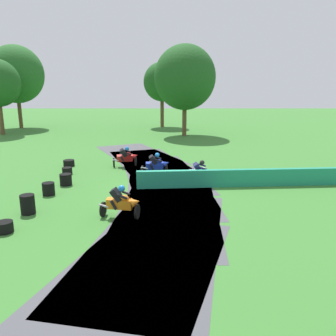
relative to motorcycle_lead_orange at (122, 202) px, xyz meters
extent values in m
plane|color=#38752D|center=(1.89, 4.08, -0.66)|extent=(120.00, 120.00, 0.00)
cube|color=#47474C|center=(0.77, -4.61, -0.66)|extent=(6.75, 10.12, 0.01)
cube|color=#47474C|center=(1.49, -1.77, -0.66)|extent=(5.72, 9.91, 0.01)
cube|color=#47474C|center=(1.85, 1.14, -0.66)|extent=(4.61, 9.53, 0.01)
cube|color=#47474C|center=(1.83, 4.08, -0.66)|extent=(4.73, 9.58, 0.01)
cube|color=#47474C|center=(1.44, 6.98, -0.66)|extent=(5.83, 9.94, 0.01)
cube|color=#47474C|center=(0.68, 9.82, -0.66)|extent=(6.85, 10.13, 0.01)
cube|color=#47474C|center=(-0.44, 12.53, -0.66)|extent=(7.75, 10.16, 0.01)
cube|color=#1E8466|center=(7.67, 4.49, -0.21)|extent=(14.89, 1.35, 0.90)
cylinder|color=black|center=(0.62, -0.07, -0.36)|extent=(0.21, 0.68, 0.67)
cylinder|color=black|center=(-0.75, 0.19, -0.36)|extent=(0.21, 0.68, 0.67)
cube|color=orange|center=(-0.07, 0.02, -0.07)|extent=(1.04, 0.51, 0.43)
ellipsoid|color=orange|center=(0.10, -0.04, 0.19)|extent=(0.49, 0.38, 0.27)
cone|color=orange|center=(0.59, -0.12, 0.05)|extent=(0.45, 0.40, 0.44)
cylinder|color=#B2B2B7|center=(-0.68, 0.03, -0.16)|extent=(0.42, 0.17, 0.17)
cube|color=black|center=(-0.16, -0.01, 0.31)|extent=(0.55, 0.35, 0.60)
sphere|color=#1E7FE0|center=(0.05, -0.09, 0.59)|extent=(0.26, 0.26, 0.26)
cylinder|color=black|center=(0.15, 0.11, 0.36)|extent=(0.44, 0.16, 0.24)
cylinder|color=black|center=(0.08, -0.24, 0.32)|extent=(0.44, 0.16, 0.24)
cylinder|color=black|center=(-0.22, 0.23, -0.02)|extent=(0.29, 0.15, 0.42)
cylinder|color=black|center=(-0.28, -0.12, -0.07)|extent=(0.29, 0.15, 0.42)
cylinder|color=black|center=(4.10, 4.91, -0.37)|extent=(0.20, 0.75, 0.75)
cylinder|color=black|center=(2.72, 4.70, -0.37)|extent=(0.20, 0.75, 0.75)
cube|color=silver|center=(3.42, 4.72, -0.09)|extent=(1.05, 0.53, 0.46)
ellipsoid|color=silver|center=(3.61, 4.67, 0.16)|extent=(0.49, 0.40, 0.31)
cone|color=silver|center=(4.10, 4.79, 0.03)|extent=(0.42, 0.42, 0.48)
cylinder|color=#B2B2B7|center=(2.85, 4.54, -0.20)|extent=(0.42, 0.19, 0.18)
cube|color=#1E1E4C|center=(3.36, 4.60, 0.28)|extent=(0.52, 0.46, 0.63)
sphere|color=black|center=(3.59, 4.55, 0.55)|extent=(0.26, 0.26, 0.26)
cylinder|color=#1E1E4C|center=(3.61, 4.80, 0.36)|extent=(0.43, 0.21, 0.24)
cylinder|color=#1E1E4C|center=(3.67, 4.46, 0.25)|extent=(0.43, 0.21, 0.24)
cylinder|color=#1E1E4C|center=(3.22, 4.86, -0.01)|extent=(0.27, 0.23, 0.42)
cylinder|color=#1E1E4C|center=(3.27, 4.51, -0.12)|extent=(0.27, 0.23, 0.42)
cylinder|color=black|center=(1.74, 6.69, -0.37)|extent=(0.20, 0.72, 0.72)
cylinder|color=black|center=(0.35, 6.48, -0.37)|extent=(0.20, 0.72, 0.72)
cube|color=#1E38B2|center=(1.05, 6.52, -0.08)|extent=(1.04, 0.51, 0.45)
ellipsoid|color=#1E38B2|center=(1.24, 6.49, 0.18)|extent=(0.48, 0.39, 0.30)
cone|color=#1E38B2|center=(1.73, 6.59, 0.04)|extent=(0.43, 0.41, 0.46)
cylinder|color=#B2B2B7|center=(0.48, 6.33, -0.18)|extent=(0.42, 0.18, 0.17)
cube|color=black|center=(0.99, 6.42, 0.30)|extent=(0.52, 0.43, 0.62)
sphere|color=#1E7FE0|center=(1.22, 6.39, 0.57)|extent=(0.26, 0.26, 0.26)
cylinder|color=black|center=(1.24, 6.63, 0.36)|extent=(0.43, 0.19, 0.24)
cylinder|color=black|center=(1.29, 6.28, 0.28)|extent=(0.43, 0.19, 0.24)
cylinder|color=black|center=(0.85, 6.66, -0.02)|extent=(0.27, 0.22, 0.42)
cylinder|color=black|center=(0.90, 6.31, -0.10)|extent=(0.27, 0.22, 0.42)
cylinder|color=black|center=(-0.26, 8.89, -0.37)|extent=(0.25, 0.75, 0.75)
cylinder|color=black|center=(-1.63, 8.59, -0.37)|extent=(0.25, 0.75, 0.75)
cube|color=red|center=(-0.93, 8.65, -0.09)|extent=(1.06, 0.59, 0.46)
ellipsoid|color=red|center=(-0.74, 8.62, 0.16)|extent=(0.50, 0.42, 0.31)
cone|color=red|center=(-0.26, 8.76, 0.03)|extent=(0.43, 0.44, 0.48)
cylinder|color=#B2B2B7|center=(-1.49, 8.44, -0.20)|extent=(0.42, 0.21, 0.18)
cube|color=black|center=(-0.98, 8.53, 0.28)|extent=(0.53, 0.47, 0.63)
sphere|color=#1E7FE0|center=(-0.75, 8.49, 0.55)|extent=(0.26, 0.26, 0.26)
cylinder|color=black|center=(-0.74, 8.75, 0.36)|extent=(0.43, 0.23, 0.24)
cylinder|color=black|center=(-0.67, 8.41, 0.25)|extent=(0.43, 0.23, 0.24)
cylinder|color=black|center=(-1.14, 8.78, -0.01)|extent=(0.27, 0.25, 0.42)
cylinder|color=black|center=(-1.07, 8.44, -0.12)|extent=(0.27, 0.25, 0.42)
cylinder|color=black|center=(-3.98, -1.32, -0.56)|extent=(0.59, 0.59, 0.20)
cylinder|color=black|center=(-3.98, -1.32, -0.36)|extent=(0.59, 0.59, 0.20)
cylinder|color=black|center=(-3.87, 0.49, -0.56)|extent=(0.57, 0.57, 0.20)
cylinder|color=black|center=(-3.87, 0.49, -0.36)|extent=(0.57, 0.57, 0.20)
cylinder|color=black|center=(-3.87, 0.49, -0.16)|extent=(0.57, 0.57, 0.20)
cylinder|color=black|center=(-3.87, 0.49, 0.04)|extent=(0.57, 0.57, 0.20)
cylinder|color=black|center=(-3.87, 2.93, -0.56)|extent=(0.58, 0.58, 0.20)
cylinder|color=black|center=(-3.87, 2.93, -0.36)|extent=(0.58, 0.58, 0.20)
cylinder|color=black|center=(-3.87, 2.93, -0.16)|extent=(0.58, 0.58, 0.20)
cylinder|color=black|center=(-3.52, 4.55, -0.56)|extent=(0.62, 0.62, 0.20)
cylinder|color=black|center=(-3.52, 4.55, -0.36)|extent=(0.62, 0.62, 0.20)
cylinder|color=black|center=(-3.52, 4.55, -0.16)|extent=(0.62, 0.62, 0.20)
cylinder|color=black|center=(-4.09, 6.78, -0.56)|extent=(0.58, 0.58, 0.20)
cylinder|color=black|center=(-4.09, 6.78, -0.36)|extent=(0.58, 0.58, 0.20)
cylinder|color=black|center=(-4.58, 8.83, -0.56)|extent=(0.70, 0.70, 0.20)
cylinder|color=black|center=(-4.58, 8.83, -0.36)|extent=(0.70, 0.70, 0.20)
cylinder|color=brown|center=(1.10, 29.99, 1.12)|extent=(0.44, 0.44, 3.57)
ellipsoid|color=#1E511E|center=(1.10, 29.99, 4.81)|extent=(4.48, 4.48, 4.71)
cylinder|color=brown|center=(3.51, 22.42, 0.95)|extent=(0.44, 0.44, 3.23)
ellipsoid|color=#1E511E|center=(3.51, 22.42, 5.17)|extent=(6.13, 6.13, 6.43)
cylinder|color=brown|center=(-15.97, 28.62, 1.15)|extent=(0.44, 0.44, 3.61)
ellipsoid|color=#235B23|center=(-15.97, 28.62, 5.65)|extent=(6.35, 6.35, 6.67)
cylinder|color=brown|center=(-15.65, 23.20, 1.01)|extent=(0.44, 0.44, 3.34)
camera|label=1|loc=(1.83, -12.53, 4.46)|focal=36.32mm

